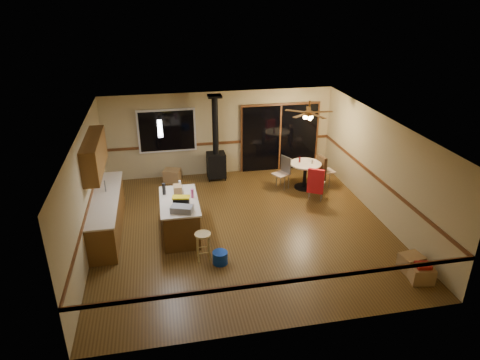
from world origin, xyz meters
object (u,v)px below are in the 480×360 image
object	(u,v)px
wood_stove	(216,157)
chair_near	(316,181)
toolbox_black	(181,202)
chair_right	(322,167)
kitchen_island	(180,217)
toolbox_grey	(182,209)
blue_bucket	(220,258)
dining_table	(305,171)
bar_stool	(203,246)
box_corner_b	(411,263)
box_under_window	(172,176)
chair_left	(284,169)
box_corner_a	(421,274)

from	to	relation	value
wood_stove	chair_near	xyz separation A→B (m)	(2.45, -2.01, -0.13)
toolbox_black	wood_stove	bearing A→B (deg)	69.29
toolbox_black	chair_right	xyz separation A→B (m)	(4.22, 2.20, -0.40)
chair_near	chair_right	distance (m)	1.01
toolbox_black	chair_near	size ratio (longest dim) A/B	0.51
kitchen_island	chair_right	distance (m)	4.67
toolbox_grey	blue_bucket	world-z (taller)	toolbox_grey
wood_stove	dining_table	size ratio (longest dim) A/B	2.77
bar_stool	box_corner_b	bearing A→B (deg)	-16.31
kitchen_island	bar_stool	bearing A→B (deg)	-70.09
blue_bucket	box_under_window	world-z (taller)	box_under_window
dining_table	chair_left	bearing A→B (deg)	166.30
bar_stool	blue_bucket	xyz separation A→B (m)	(0.33, -0.23, -0.18)
chair_left	blue_bucket	bearing A→B (deg)	-125.02
kitchen_island	chair_near	distance (m)	3.89
bar_stool	dining_table	size ratio (longest dim) A/B	0.70
kitchen_island	box_corner_a	bearing A→B (deg)	-30.82
wood_stove	box_corner_b	bearing A→B (deg)	-58.63
toolbox_grey	chair_left	bearing A→B (deg)	40.30
chair_right	box_under_window	distance (m)	4.48
toolbox_black	chair_near	distance (m)	3.96
blue_bucket	box_corner_a	bearing A→B (deg)	-19.70
wood_stove	bar_stool	size ratio (longest dim) A/B	3.98
kitchen_island	box_corner_a	world-z (taller)	kitchen_island
chair_near	box_corner_b	bearing A→B (deg)	-75.91
wood_stove	blue_bucket	xyz separation A→B (m)	(-0.56, -4.41, -0.59)
dining_table	box_corner_b	xyz separation A→B (m)	(0.86, -4.26, -0.35)
kitchen_island	box_corner_b	xyz separation A→B (m)	(4.60, -2.36, -0.28)
toolbox_grey	bar_stool	size ratio (longest dim) A/B	0.74
kitchen_island	box_corner_a	size ratio (longest dim) A/B	3.80
toolbox_grey	box_corner_a	world-z (taller)	toolbox_grey
toolbox_grey	chair_near	world-z (taller)	toolbox_grey
kitchen_island	box_corner_b	size ratio (longest dim) A/B	3.83
chair_left	box_corner_b	world-z (taller)	chair_left
blue_bucket	dining_table	distance (m)	4.45
wood_stove	bar_stool	world-z (taller)	wood_stove
dining_table	chair_left	xyz separation A→B (m)	(-0.61, 0.15, 0.06)
chair_near	bar_stool	bearing A→B (deg)	-146.84
toolbox_grey	chair_left	distance (m)	4.09
box_corner_a	box_corner_b	xyz separation A→B (m)	(0.00, 0.38, 0.01)
toolbox_grey	chair_near	bearing A→B (deg)	23.63
kitchen_island	chair_near	world-z (taller)	chair_near
chair_left	chair_right	distance (m)	1.13
chair_near	dining_table	bearing A→B (deg)	90.52
wood_stove	toolbox_black	xyz separation A→B (m)	(-1.26, -3.33, 0.27)
bar_stool	box_corner_b	xyz separation A→B (m)	(4.19, -1.23, -0.14)
bar_stool	box_corner_a	xyz separation A→B (m)	(4.19, -1.61, -0.15)
toolbox_grey	dining_table	bearing A→B (deg)	33.81
toolbox_grey	box_corner_a	size ratio (longest dim) A/B	1.06
kitchen_island	box_under_window	bearing A→B (deg)	90.78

